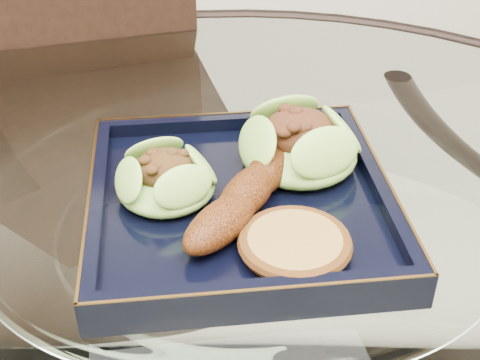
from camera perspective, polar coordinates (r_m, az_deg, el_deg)
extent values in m
cylinder|color=white|center=(0.59, 0.01, -5.81)|extent=(1.10, 1.10, 0.01)
torus|color=black|center=(0.59, 0.01, -5.81)|extent=(1.13, 1.13, 0.02)
cylinder|color=black|center=(1.12, 10.67, -9.28)|extent=(0.04, 0.04, 0.75)
cylinder|color=black|center=(1.06, -19.19, -13.99)|extent=(0.04, 0.04, 0.75)
cube|color=black|center=(0.95, -13.67, -6.78)|extent=(0.49, 0.49, 0.04)
cylinder|color=black|center=(1.30, -3.87, -8.68)|extent=(0.04, 0.04, 0.50)
cube|color=black|center=(0.61, 0.00, -2.31)|extent=(0.30, 0.30, 0.02)
ellipsoid|color=#4D8C28|center=(0.60, -6.34, -0.12)|extent=(0.10, 0.10, 0.03)
ellipsoid|color=#5DA12E|center=(0.64, 5.07, 2.79)|extent=(0.14, 0.14, 0.04)
ellipsoid|color=#672B0A|center=(0.59, 0.63, -1.06)|extent=(0.15, 0.16, 0.03)
cylinder|color=#A37836|center=(0.54, 4.69, -5.57)|extent=(0.08, 0.08, 0.02)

